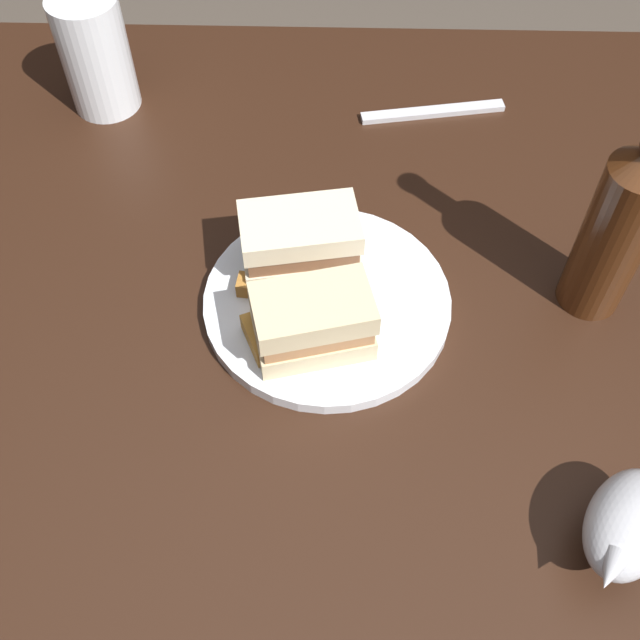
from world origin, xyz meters
name	(u,v)px	position (x,y,z in m)	size (l,w,h in m)	color
ground_plane	(316,591)	(0.00, 0.00, 0.00)	(6.00, 6.00, 0.00)	#4C4238
dining_table	(315,512)	(0.00, 0.00, 0.36)	(1.12, 0.91, 0.72)	black
plate	(327,302)	(-0.08, 0.01, 0.72)	(0.25, 0.25, 0.01)	white
sandwich_half_left	(300,241)	(-0.12, -0.02, 0.76)	(0.09, 0.13, 0.06)	beige
sandwich_half_right	(315,322)	(-0.02, 0.00, 0.76)	(0.09, 0.12, 0.07)	beige
potato_wedge_front	(259,338)	(-0.02, -0.05, 0.74)	(0.05, 0.02, 0.02)	#B77F33
potato_wedge_middle	(261,286)	(-0.08, -0.05, 0.74)	(0.05, 0.02, 0.02)	#AD702D
potato_wedge_back	(273,287)	(-0.08, -0.04, 0.74)	(0.05, 0.02, 0.02)	gold
pint_glass	(97,59)	(-0.39, -0.27, 0.78)	(0.08, 0.08, 0.14)	white
gravy_boat	(627,526)	(0.16, 0.25, 0.76)	(0.12, 0.11, 0.07)	#B7B7BC
cider_bottle	(620,224)	(-0.10, 0.28, 0.82)	(0.06, 0.06, 0.28)	#47230F
fork	(433,112)	(-0.38, 0.14, 0.72)	(0.18, 0.02, 0.01)	silver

